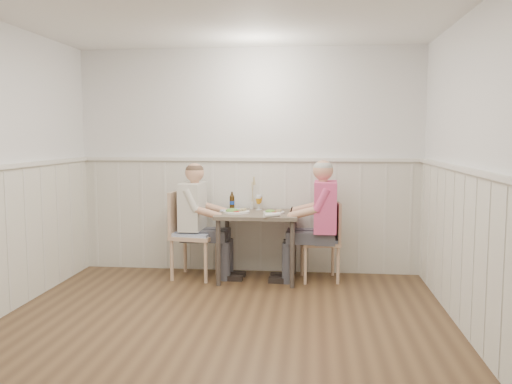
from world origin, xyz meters
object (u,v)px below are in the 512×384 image
dining_table (258,222)px  chair_right (325,238)px  chair_left (190,231)px  diner_cream (196,229)px  grass_vase (252,194)px  man_in_pink (321,231)px  beer_bottle (232,202)px

dining_table → chair_right: size_ratio=1.01×
chair_right → chair_left: chair_left is taller
chair_right → diner_cream: (-1.43, -0.03, 0.08)m
chair_left → dining_table: bearing=-1.8°
dining_table → chair_right: bearing=4.7°
chair_right → grass_vase: bearing=164.1°
man_in_pink → grass_vase: (-0.80, 0.34, 0.36)m
dining_table → man_in_pink: (0.69, -0.04, -0.08)m
chair_left → grass_vase: grass_vase is taller
chair_left → man_in_pink: bearing=-2.5°
dining_table → grass_vase: bearing=109.2°
dining_table → chair_left: 0.78m
dining_table → grass_vase: (-0.10, 0.30, 0.28)m
dining_table → diner_cream: size_ratio=0.67×
dining_table → diner_cream: bearing=177.3°
chair_right → diner_cream: 1.44m
diner_cream → grass_vase: diner_cream is taller
chair_right → man_in_pink: bearing=-112.1°
grass_vase → chair_left: bearing=-157.7°
dining_table → beer_bottle: bearing=143.6°
chair_right → chair_left: size_ratio=0.89×
chair_right → man_in_pink: (-0.04, -0.10, 0.10)m
man_in_pink → grass_vase: bearing=157.0°
beer_bottle → grass_vase: size_ratio=0.51×
grass_vase → diner_cream: bearing=-155.8°
beer_bottle → chair_right: bearing=-9.6°
chair_right → beer_bottle: size_ratio=4.30×
chair_left → man_in_pink: 1.47m
man_in_pink → beer_bottle: 1.09m
diner_cream → chair_right: bearing=1.1°
diner_cream → grass_vase: 0.75m
man_in_pink → diner_cream: size_ratio=1.03×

